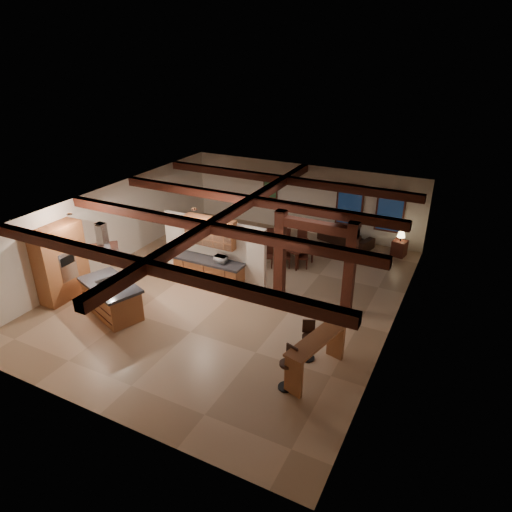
% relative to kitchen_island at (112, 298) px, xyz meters
% --- Properties ---
extents(ground, '(12.00, 12.00, 0.00)m').
position_rel_kitchen_island_xyz_m(ground, '(2.62, 2.70, -0.52)').
color(ground, tan).
rests_on(ground, ground).
extents(room_walls, '(12.00, 12.00, 12.00)m').
position_rel_kitchen_island_xyz_m(room_walls, '(2.62, 2.70, 1.26)').
color(room_walls, silver).
rests_on(room_walls, ground).
extents(ceiling_beams, '(10.00, 12.00, 0.28)m').
position_rel_kitchen_island_xyz_m(ceiling_beams, '(2.62, 2.70, 2.24)').
color(ceiling_beams, '#36160D').
rests_on(ceiling_beams, room_walls).
extents(timber_posts, '(2.50, 0.30, 2.90)m').
position_rel_kitchen_island_xyz_m(timber_posts, '(5.12, 3.20, 1.25)').
color(timber_posts, '#36160D').
rests_on(timber_posts, ground).
extents(partition_wall, '(3.80, 0.18, 2.20)m').
position_rel_kitchen_island_xyz_m(partition_wall, '(1.62, 3.20, 0.58)').
color(partition_wall, silver).
rests_on(partition_wall, ground).
extents(pantry_cabinet, '(0.67, 1.60, 2.40)m').
position_rel_kitchen_island_xyz_m(pantry_cabinet, '(-2.05, 0.10, 0.68)').
color(pantry_cabinet, brown).
rests_on(pantry_cabinet, ground).
extents(back_counter, '(2.50, 0.66, 0.94)m').
position_rel_kitchen_island_xyz_m(back_counter, '(1.62, 2.81, -0.04)').
color(back_counter, brown).
rests_on(back_counter, ground).
extents(upper_display_cabinet, '(1.80, 0.36, 0.95)m').
position_rel_kitchen_island_xyz_m(upper_display_cabinet, '(1.62, 3.01, 1.33)').
color(upper_display_cabinet, brown).
rests_on(upper_display_cabinet, partition_wall).
extents(range_hood, '(1.10, 1.10, 1.40)m').
position_rel_kitchen_island_xyz_m(range_hood, '(0.00, 0.00, 1.27)').
color(range_hood, silver).
rests_on(range_hood, room_walls).
extents(back_windows, '(2.70, 0.07, 1.70)m').
position_rel_kitchen_island_xyz_m(back_windows, '(5.42, 8.63, 0.98)').
color(back_windows, '#36160D').
rests_on(back_windows, room_walls).
extents(framed_art, '(0.65, 0.05, 0.85)m').
position_rel_kitchen_island_xyz_m(framed_art, '(1.12, 8.64, 1.18)').
color(framed_art, '#36160D').
rests_on(framed_art, room_walls).
extents(recessed_cans, '(3.16, 2.46, 0.03)m').
position_rel_kitchen_island_xyz_m(recessed_cans, '(0.08, 0.77, 2.35)').
color(recessed_cans, silver).
rests_on(recessed_cans, room_walls).
extents(kitchen_island, '(2.32, 1.75, 1.03)m').
position_rel_kitchen_island_xyz_m(kitchen_island, '(0.00, 0.00, 0.00)').
color(kitchen_island, brown).
rests_on(kitchen_island, ground).
extents(dining_table, '(2.22, 1.64, 0.70)m').
position_rel_kitchen_island_xyz_m(dining_table, '(3.11, 5.75, -0.17)').
color(dining_table, '#3F180F').
rests_on(dining_table, ground).
extents(sofa, '(2.37, 1.50, 0.64)m').
position_rel_kitchen_island_xyz_m(sofa, '(4.68, 8.20, -0.19)').
color(sofa, black).
rests_on(sofa, ground).
extents(microwave, '(0.42, 0.29, 0.23)m').
position_rel_kitchen_island_xyz_m(microwave, '(2.11, 2.81, 0.54)').
color(microwave, silver).
rests_on(microwave, back_counter).
extents(bar_counter, '(0.97, 2.09, 1.06)m').
position_rel_kitchen_island_xyz_m(bar_counter, '(6.37, 0.12, 0.20)').
color(bar_counter, brown).
rests_on(bar_counter, ground).
extents(side_table, '(0.57, 0.57, 0.61)m').
position_rel_kitchen_island_xyz_m(side_table, '(6.83, 8.04, -0.21)').
color(side_table, '#36160D').
rests_on(side_table, ground).
extents(table_lamp, '(0.29, 0.29, 0.35)m').
position_rel_kitchen_island_xyz_m(table_lamp, '(6.83, 8.04, 0.34)').
color(table_lamp, black).
rests_on(table_lamp, side_table).
extents(bar_stool_a, '(0.41, 0.42, 1.12)m').
position_rel_kitchen_island_xyz_m(bar_stool_a, '(5.94, -0.61, 0.05)').
color(bar_stool_a, black).
rests_on(bar_stool_a, ground).
extents(bar_stool_b, '(0.41, 0.41, 1.07)m').
position_rel_kitchen_island_xyz_m(bar_stool_b, '(5.97, 0.64, 0.03)').
color(bar_stool_b, black).
rests_on(bar_stool_b, ground).
extents(dining_chairs, '(2.15, 2.15, 1.07)m').
position_rel_kitchen_island_xyz_m(dining_chairs, '(3.11, 5.75, 0.03)').
color(dining_chairs, '#36160D').
rests_on(dining_chairs, ground).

